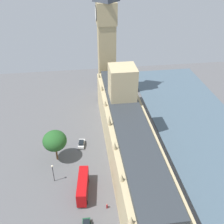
# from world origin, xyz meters

# --- Properties ---
(ground_plane) EXTENTS (139.41, 139.41, 0.00)m
(ground_plane) POSITION_xyz_m (0.00, 0.00, 0.00)
(ground_plane) COLOR #565659
(river_thames) EXTENTS (32.03, 125.47, 0.25)m
(river_thames) POSITION_xyz_m (-31.19, 0.00, 0.12)
(river_thames) COLOR #475B6B
(river_thames) RESTS_ON ground
(parliament_building) EXTENTS (12.52, 69.41, 25.13)m
(parliament_building) POSITION_xyz_m (-1.99, -1.50, 7.86)
(parliament_building) COLOR tan
(parliament_building) RESTS_ON ground
(clock_tower) EXTENTS (7.73, 7.73, 53.62)m
(clock_tower) POSITION_xyz_m (-0.52, -41.51, 27.73)
(clock_tower) COLOR tan
(clock_tower) RESTS_ON ground
(car_white_by_river_gate) EXTENTS (2.42, 4.50, 1.74)m
(car_white_by_river_gate) POSITION_xyz_m (12.15, -7.68, 0.89)
(car_white_by_river_gate) COLOR silver
(car_white_by_river_gate) RESTS_ON ground
(double_decker_bus_under_trees) EXTENTS (3.75, 10.72, 4.75)m
(double_decker_bus_under_trees) POSITION_xyz_m (12.40, 11.80, 2.63)
(double_decker_bus_under_trees) COLOR #B20C0F
(double_decker_bus_under_trees) RESTS_ON ground
(pedestrian_kerbside) EXTENTS (0.46, 0.57, 1.52)m
(pedestrian_kerbside) POSITION_xyz_m (6.70, 17.52, 0.68)
(pedestrian_kerbside) COLOR maroon
(pedestrian_kerbside) RESTS_ON ground
(plane_tree_leading) EXTENTS (7.12, 7.12, 10.37)m
(plane_tree_leading) POSITION_xyz_m (19.81, -2.26, 7.31)
(plane_tree_leading) COLOR brown
(plane_tree_leading) RESTS_ON ground
(street_lamp_far_end) EXTENTS (0.56, 0.56, 6.04)m
(street_lamp_far_end) POSITION_xyz_m (20.31, 6.60, 4.24)
(street_lamp_far_end) COLOR black
(street_lamp_far_end) RESTS_ON ground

